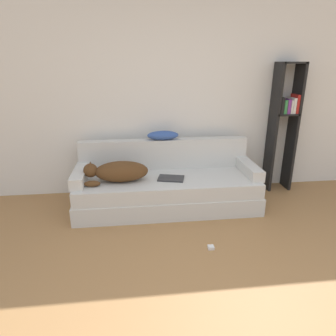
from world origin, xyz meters
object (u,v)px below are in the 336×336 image
object	(u,v)px
dog	(118,172)
bookshelf	(284,121)
throw_pillow	(163,135)
laptop	(171,178)
power_adapter	(211,247)
couch	(167,192)

from	to	relation	value
dog	bookshelf	bearing A→B (deg)	12.45
dog	bookshelf	distance (m)	2.33
throw_pillow	bookshelf	size ratio (longest dim) A/B	0.23
bookshelf	laptop	bearing A→B (deg)	-162.90
laptop	throw_pillow	bearing A→B (deg)	112.02
dog	bookshelf	world-z (taller)	bookshelf
throw_pillow	power_adapter	size ratio (longest dim) A/B	6.85
laptop	couch	bearing A→B (deg)	131.84
couch	dog	bearing A→B (deg)	-172.85
laptop	bookshelf	distance (m)	1.78
dog	power_adapter	distance (m)	1.37
couch	laptop	bearing A→B (deg)	-62.76
power_adapter	throw_pillow	bearing A→B (deg)	104.60
couch	laptop	distance (m)	0.23
dog	throw_pillow	distance (m)	0.77
laptop	bookshelf	bearing A→B (deg)	31.69
couch	throw_pillow	distance (m)	0.73
laptop	throw_pillow	world-z (taller)	throw_pillow
laptop	bookshelf	size ratio (longest dim) A/B	0.20
dog	throw_pillow	size ratio (longest dim) A/B	1.86
couch	bookshelf	world-z (taller)	bookshelf
power_adapter	couch	bearing A→B (deg)	108.61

